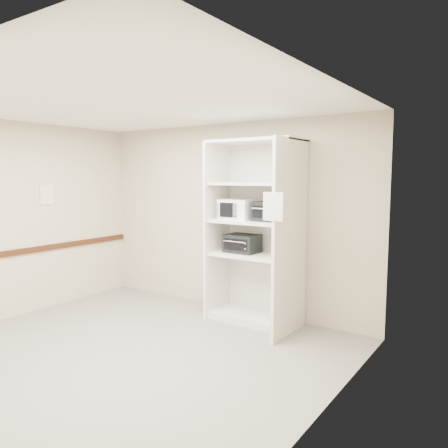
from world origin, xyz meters
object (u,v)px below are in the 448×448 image
Objects in this scene: microwave at (238,209)px; toaster_oven_lower at (242,243)px; shelving_unit at (258,238)px; toaster_oven_upper at (271,212)px.

microwave is 0.47m from toaster_oven_lower.
toaster_oven_upper is at bearing 3.97° from shelving_unit.
shelving_unit is 5.40× the size of microwave.
toaster_oven_upper is at bearing 3.29° from microwave.
shelving_unit is 0.27m from toaster_oven_lower.
toaster_oven_upper is at bearing 1.32° from toaster_oven_lower.
toaster_oven_lower is at bearing -176.62° from toaster_oven_upper.
shelving_unit is at bearing -1.61° from toaster_oven_lower.
toaster_oven_lower is (-0.44, -0.00, -0.45)m from toaster_oven_upper.
shelving_unit is at bearing -172.69° from toaster_oven_upper.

